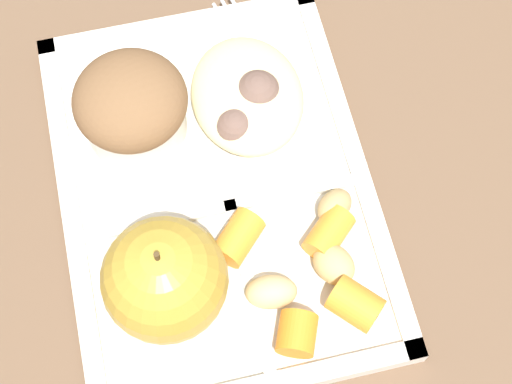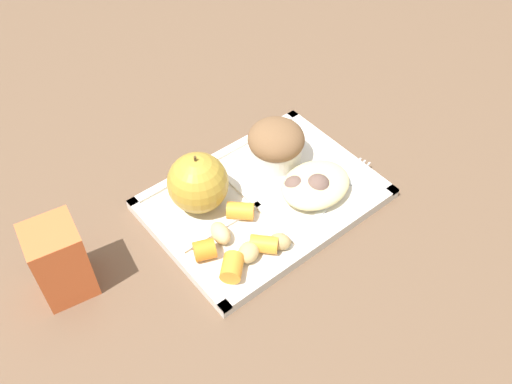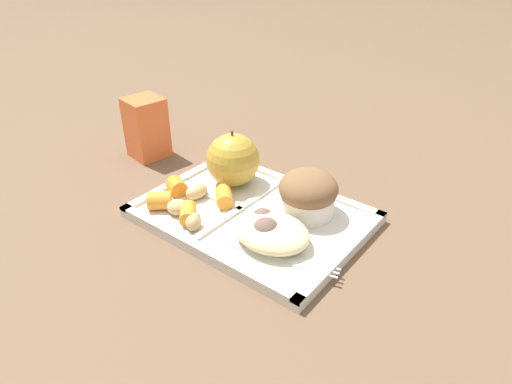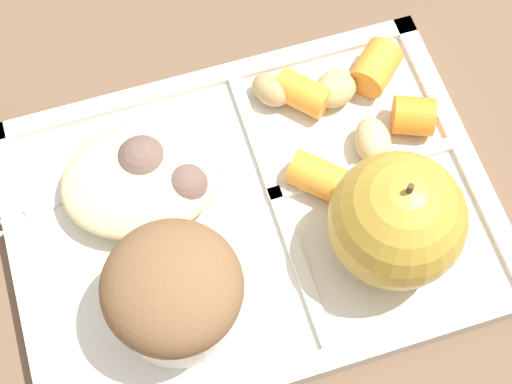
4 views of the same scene
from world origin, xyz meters
The scene contains 17 objects.
ground centered at (0.00, 0.00, 0.00)m, with size 6.00×6.00×0.00m, color brown.
lunch_tray centered at (0.00, 0.00, 0.01)m, with size 0.32×0.23×0.02m.
green_apple centered at (-0.08, 0.05, 0.05)m, with size 0.09×0.09×0.09m.
bran_muffin centered at (0.06, 0.05, 0.04)m, with size 0.09×0.09×0.07m.
carrot_slice_near_corner centered at (-0.06, -0.07, 0.02)m, with size 0.02×0.02×0.04m, color orange.
carrot_slice_back centered at (-0.05, -0.01, 0.02)m, with size 0.02×0.02×0.04m, color orange.
carrot_slice_tilted centered at (-0.13, -0.03, 0.02)m, with size 0.03×0.03×0.03m, color orange.
carrot_slice_center centered at (-0.11, -0.08, 0.02)m, with size 0.03×0.03×0.03m, color orange.
potato_chunk_golden centered at (-0.04, -0.08, 0.02)m, with size 0.03×0.02×0.02m, color tan.
potato_chunk_corner centered at (-0.08, -0.07, 0.02)m, with size 0.03×0.03×0.02m, color tan.
potato_chunk_large centered at (-0.09, -0.02, 0.02)m, with size 0.04×0.02×0.02m, color tan.
egg_noodle_pile centered at (0.06, -0.04, 0.03)m, with size 0.11×0.09×0.03m, color beige.
meatball_center centered at (0.06, -0.04, 0.03)m, with size 0.03×0.03×0.03m, color brown.
meatball_side centered at (0.06, -0.05, 0.03)m, with size 0.04×0.04×0.04m, color brown.
meatball_back centered at (0.06, -0.06, 0.03)m, with size 0.03×0.03×0.03m, color #755B4C.
meatball_front centered at (0.04, -0.02, 0.03)m, with size 0.03×0.03×0.03m, color brown.
plastic_fork centered at (0.11, -0.06, 0.01)m, with size 0.15×0.05×0.00m.
Camera 4 is at (0.06, 0.21, 0.51)m, focal length 56.98 mm.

